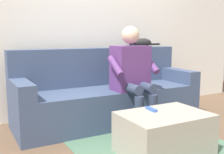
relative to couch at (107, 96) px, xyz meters
name	(u,v)px	position (x,y,z in m)	size (l,w,h in m)	color
ground_plane	(141,140)	(0.00, 0.75, -0.32)	(8.00, 8.00, 0.00)	brown
back_wall	(90,15)	(0.00, -0.50, 1.01)	(5.33, 0.06, 2.64)	silver
couch	(107,96)	(0.00, 0.00, 0.00)	(2.25, 0.76, 0.89)	#3D4C6B
coffee_table	(164,133)	(0.00, 1.10, -0.13)	(0.77, 0.55, 0.37)	#A89E8E
person_solo_seated	(132,71)	(-0.14, 0.34, 0.34)	(0.55, 0.52, 1.16)	#5B3370
cat_on_backrest	(140,42)	(-0.64, -0.23, 0.64)	(0.53, 0.14, 0.13)	black
remote_blue	(151,109)	(0.05, 0.97, 0.06)	(0.15, 0.04, 0.02)	#3860B7
floor_rug	(155,148)	(0.00, 0.98, -0.31)	(1.43, 1.50, 0.01)	#4C7056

